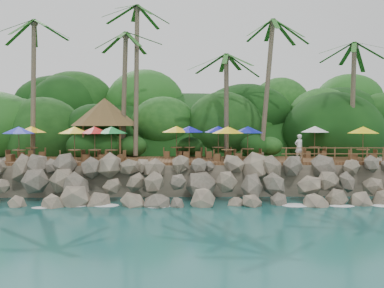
{
  "coord_description": "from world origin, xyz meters",
  "views": [
    {
      "loc": [
        -0.68,
        -24.4,
        4.99
      ],
      "look_at": [
        0.0,
        6.0,
        3.4
      ],
      "focal_mm": 39.42,
      "sensor_mm": 36.0,
      "label": 1
    }
  ],
  "objects": [
    {
      "name": "land_base",
      "position": [
        0.0,
        16.0,
        1.05
      ],
      "size": [
        32.0,
        25.2,
        2.1
      ],
      "primitive_type": "cube",
      "color": "gray",
      "rests_on": "ground"
    },
    {
      "name": "seawall",
      "position": [
        0.0,
        2.0,
        1.15
      ],
      "size": [
        29.0,
        4.0,
        2.3
      ],
      "primitive_type": null,
      "color": "gray",
      "rests_on": "ground"
    },
    {
      "name": "terrace",
      "position": [
        0.0,
        6.0,
        2.2
      ],
      "size": [
        26.0,
        5.0,
        0.2
      ],
      "primitive_type": "cube",
      "color": "brown",
      "rests_on": "land_base"
    },
    {
      "name": "palms",
      "position": [
        -0.08,
        8.5,
        12.16
      ],
      "size": [
        30.85,
        6.54,
        13.3
      ],
      "color": "brown",
      "rests_on": "ground"
    },
    {
      "name": "foam_line",
      "position": [
        0.0,
        0.3,
        0.03
      ],
      "size": [
        25.2,
        0.8,
        0.06
      ],
      "color": "white",
      "rests_on": "ground"
    },
    {
      "name": "waiter",
      "position": [
        7.61,
        5.34,
        3.21
      ],
      "size": [
        0.78,
        0.64,
        1.82
      ],
      "primitive_type": "imported",
      "rotation": [
        0.0,
        0.0,
        3.51
      ],
      "color": "white",
      "rests_on": "terrace"
    },
    {
      "name": "jungle_foliage",
      "position": [
        0.0,
        15.0,
        0.0
      ],
      "size": [
        44.0,
        16.0,
        12.0
      ],
      "primitive_type": null,
      "color": "#143811",
      "rests_on": "ground"
    },
    {
      "name": "dining_clusters",
      "position": [
        -1.3,
        5.66,
        4.28
      ],
      "size": [
        25.8,
        5.22,
        2.39
      ],
      "color": "brown",
      "rests_on": "terrace"
    },
    {
      "name": "jungle_hill",
      "position": [
        0.0,
        23.5,
        0.0
      ],
      "size": [
        44.8,
        28.0,
        15.4
      ],
      "primitive_type": "ellipsoid",
      "color": "#143811",
      "rests_on": "ground"
    },
    {
      "name": "ground",
      "position": [
        0.0,
        0.0,
        0.0
      ],
      "size": [
        140.0,
        140.0,
        0.0
      ],
      "primitive_type": "plane",
      "color": "#19514F",
      "rests_on": "ground"
    },
    {
      "name": "railing",
      "position": [
        10.12,
        3.65,
        2.91
      ],
      "size": [
        8.3,
        0.1,
        1.0
      ],
      "color": "brown",
      "rests_on": "terrace"
    },
    {
      "name": "palapa",
      "position": [
        -6.87,
        9.28,
        5.79
      ],
      "size": [
        5.42,
        5.42,
        4.6
      ],
      "color": "brown",
      "rests_on": "ground"
    }
  ]
}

